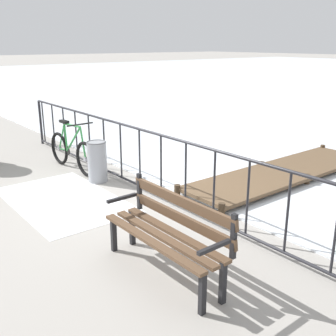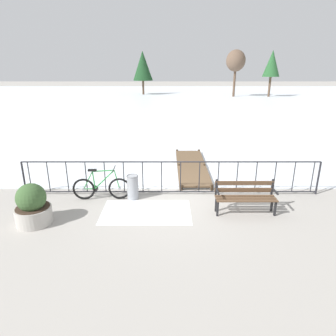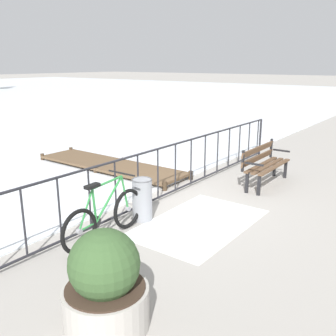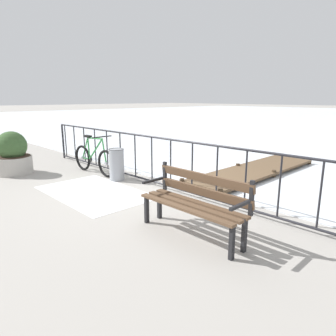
% 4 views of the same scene
% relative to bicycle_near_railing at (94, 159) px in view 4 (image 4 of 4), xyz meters
% --- Properties ---
extents(ground_plane, '(160.00, 160.00, 0.00)m').
position_rel_bicycle_near_railing_xyz_m(ground_plane, '(2.06, 0.37, -0.37)').
color(ground_plane, '#9E9991').
extents(snow_patch, '(2.41, 1.48, 0.01)m').
position_rel_bicycle_near_railing_xyz_m(snow_patch, '(1.37, -0.83, -0.36)').
color(snow_patch, white).
rests_on(snow_patch, ground).
extents(railing_fence, '(9.06, 0.06, 1.07)m').
position_rel_bicycle_near_railing_xyz_m(railing_fence, '(2.06, 0.37, 0.19)').
color(railing_fence, '#232328').
rests_on(railing_fence, ground).
extents(bicycle_near_railing, '(1.71, 0.52, 0.97)m').
position_rel_bicycle_near_railing_xyz_m(bicycle_near_railing, '(0.00, 0.00, 0.00)').
color(bicycle_near_railing, black).
rests_on(bicycle_near_railing, ground).
extents(park_bench, '(1.60, 0.49, 0.89)m').
position_rel_bicycle_near_railing_xyz_m(park_bench, '(4.03, -0.82, 0.14)').
color(park_bench, brown).
rests_on(park_bench, ground).
extents(planter_with_shrub, '(0.88, 0.88, 1.06)m').
position_rel_bicycle_near_railing_xyz_m(planter_with_shrub, '(-1.40, -1.44, 0.10)').
color(planter_with_shrub, '#ADA8A0').
rests_on(planter_with_shrub, ground).
extents(trash_bin, '(0.35, 0.35, 0.73)m').
position_rel_bicycle_near_railing_xyz_m(trash_bin, '(0.92, 0.05, 0.00)').
color(trash_bin, gray).
rests_on(trash_bin, ground).
extents(wooden_dock, '(1.10, 4.33, 0.20)m').
position_rel_bicycle_near_railing_xyz_m(wooden_dock, '(2.87, 2.79, -0.25)').
color(wooden_dock, brown).
rests_on(wooden_dock, ground).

